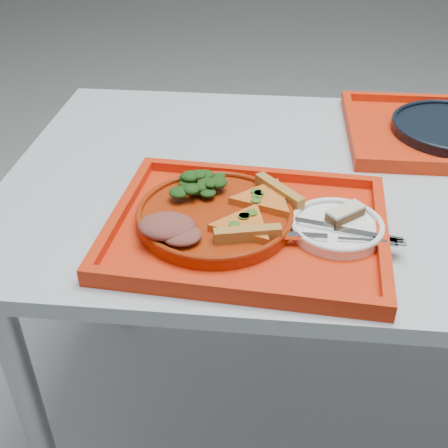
{
  "coord_description": "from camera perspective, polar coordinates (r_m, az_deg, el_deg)",
  "views": [
    {
      "loc": [
        -0.28,
        -0.96,
        1.3
      ],
      "look_at": [
        -0.36,
        -0.22,
        0.78
      ],
      "focal_mm": 45.0,
      "sensor_mm": 36.0,
      "label": 1
    }
  ],
  "objects": [
    {
      "name": "pizza_slice_b",
      "position": [
        0.96,
        4.2,
        2.8
      ],
      "size": [
        0.17,
        0.17,
        0.02
      ],
      "primitive_type": null,
      "rotation": [
        0.0,
        0.0,
        3.87
      ],
      "color": "gold",
      "rests_on": "dinner_plate"
    },
    {
      "name": "fork",
      "position": [
        0.89,
        11.41,
        -1.43
      ],
      "size": [
        0.19,
        0.02,
        0.01
      ],
      "primitive_type": "cube",
      "rotation": [
        0.0,
        0.0,
        -0.01
      ],
      "color": "silver",
      "rests_on": "side_plate"
    },
    {
      "name": "knife",
      "position": [
        0.91,
        12.03,
        -0.54
      ],
      "size": [
        0.18,
        0.06,
        0.01
      ],
      "primitive_type": "cube",
      "rotation": [
        0.0,
        0.0,
        -0.22
      ],
      "color": "silver",
      "rests_on": "side_plate"
    },
    {
      "name": "dessert_bar",
      "position": [
        0.94,
        12.23,
        1.09
      ],
      "size": [
        0.07,
        0.06,
        0.02
      ],
      "rotation": [
        0.0,
        0.0,
        0.71
      ],
      "color": "#502E1A",
      "rests_on": "side_plate"
    },
    {
      "name": "pizza_slice_a",
      "position": [
        0.89,
        2.1,
        0.11
      ],
      "size": [
        0.13,
        0.14,
        0.02
      ],
      "primitive_type": null,
      "rotation": [
        0.0,
        0.0,
        1.8
      ],
      "color": "gold",
      "rests_on": "dinner_plate"
    },
    {
      "name": "tray_main",
      "position": [
        0.93,
        2.38,
        -0.63
      ],
      "size": [
        0.47,
        0.38,
        0.01
      ],
      "primitive_type": "cube",
      "rotation": [
        0.0,
        0.0,
        -0.07
      ],
      "color": "red",
      "rests_on": "table"
    },
    {
      "name": "meat_portion",
      "position": [
        0.88,
        -5.82,
        -0.22
      ],
      "size": [
        0.09,
        0.07,
        0.03
      ],
      "primitive_type": "ellipsoid",
      "color": "brown",
      "rests_on": "dinner_plate"
    },
    {
      "name": "side_plate",
      "position": [
        0.93,
        11.36,
        -0.47
      ],
      "size": [
        0.15,
        0.15,
        0.01
      ],
      "primitive_type": "cylinder",
      "color": "white",
      "rests_on": "tray_main"
    },
    {
      "name": "dinner_plate",
      "position": [
        0.93,
        -0.92,
        0.67
      ],
      "size": [
        0.26,
        0.26,
        0.02
      ],
      "primitive_type": "cylinder",
      "color": "maroon",
      "rests_on": "tray_main"
    },
    {
      "name": "table",
      "position": [
        1.18,
        18.68,
        1.0
      ],
      "size": [
        1.6,
        0.8,
        0.75
      ],
      "color": "#A5B1B9",
      "rests_on": "ground"
    },
    {
      "name": "ground",
      "position": [
        1.64,
        14.09,
        -19.01
      ],
      "size": [
        10.0,
        10.0,
        0.0
      ],
      "primitive_type": "plane",
      "color": "gray",
      "rests_on": "ground"
    },
    {
      "name": "salad_heap",
      "position": [
        0.97,
        -2.61,
        4.17
      ],
      "size": [
        0.08,
        0.07,
        0.04
      ],
      "primitive_type": "ellipsoid",
      "color": "black",
      "rests_on": "dinner_plate"
    }
  ]
}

